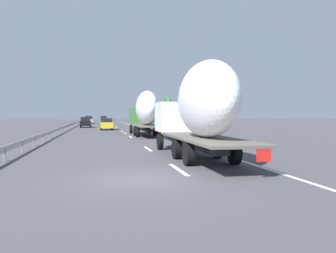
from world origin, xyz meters
TOP-DOWN VIEW (x-y plane):
  - ground_plane at (40.00, 0.00)m, footprint 260.00×260.00m
  - lane_stripe_0 at (2.00, -1.80)m, footprint 3.20×0.20m
  - lane_stripe_1 at (11.03, -1.80)m, footprint 3.20×0.20m
  - lane_stripe_2 at (23.87, -1.80)m, footprint 3.20×0.20m
  - lane_stripe_3 at (30.74, -1.80)m, footprint 3.20×0.20m
  - lane_stripe_4 at (36.70, -1.80)m, footprint 3.20×0.20m
  - lane_stripe_5 at (50.97, -1.80)m, footprint 3.20×0.20m
  - lane_stripe_6 at (55.14, -1.80)m, footprint 3.20×0.20m
  - lane_stripe_7 at (67.53, -1.80)m, footprint 3.20×0.20m
  - lane_stripe_8 at (77.73, -1.80)m, footprint 3.20×0.20m
  - edge_line_right at (45.00, -5.50)m, footprint 110.00×0.20m
  - truck_lead at (25.57, -3.60)m, footprint 13.48×2.55m
  - truck_trailing at (5.10, -3.60)m, footprint 13.65×2.55m
  - car_black_suv at (51.96, 3.63)m, footprint 4.09×1.89m
  - car_blue_sedan at (88.26, -0.10)m, footprint 4.51×1.87m
  - car_silver_hatch at (77.23, 3.66)m, footprint 4.40×1.88m
  - car_yellow_coupe at (40.96, 0.21)m, footprint 4.33×1.81m
  - road_sign at (49.30, -6.70)m, footprint 0.10×0.90m
  - tree_0 at (28.58, -9.97)m, footprint 3.34×3.34m
  - tree_1 at (86.09, -13.46)m, footprint 2.74×2.74m
  - tree_2 at (40.39, -12.20)m, footprint 2.65×2.65m
  - tree_3 at (57.13, -11.75)m, footprint 3.57×3.57m
  - tree_4 at (54.59, -12.06)m, footprint 3.80×3.80m
  - guardrail_median at (43.00, 6.00)m, footprint 94.00×0.10m

SIDE VIEW (x-z plane):
  - ground_plane at x=40.00m, z-range 0.00..0.00m
  - lane_stripe_0 at x=2.00m, z-range 0.00..0.01m
  - lane_stripe_1 at x=11.03m, z-range 0.00..0.01m
  - lane_stripe_2 at x=23.87m, z-range 0.00..0.01m
  - lane_stripe_3 at x=30.74m, z-range 0.00..0.01m
  - lane_stripe_4 at x=36.70m, z-range 0.00..0.01m
  - lane_stripe_5 at x=50.97m, z-range 0.00..0.01m
  - lane_stripe_6 at x=55.14m, z-range 0.00..0.01m
  - lane_stripe_7 at x=67.53m, z-range 0.00..0.01m
  - lane_stripe_8 at x=77.73m, z-range 0.00..0.01m
  - edge_line_right at x=45.00m, z-range 0.00..0.01m
  - guardrail_median at x=43.00m, z-range 0.20..0.96m
  - car_yellow_coupe at x=40.96m, z-range 0.02..1.78m
  - car_black_suv at x=51.96m, z-range 0.00..1.89m
  - car_blue_sedan at x=88.26m, z-range 0.00..1.91m
  - car_silver_hatch at x=77.23m, z-range -0.01..1.97m
  - road_sign at x=49.30m, z-range 0.65..4.07m
  - truck_lead at x=25.57m, z-range 0.28..5.07m
  - truck_trailing at x=5.10m, z-range 0.26..5.12m
  - tree_1 at x=86.09m, z-range 0.74..6.09m
  - tree_0 at x=28.58m, z-range 0.90..6.74m
  - tree_3 at x=57.13m, z-range 0.97..6.71m
  - tree_4 at x=54.59m, z-range 0.88..7.11m
  - tree_2 at x=40.39m, z-range 0.87..8.65m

